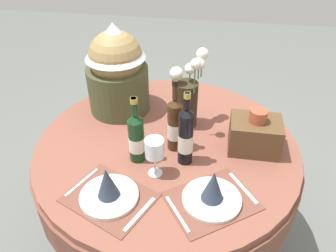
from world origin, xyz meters
name	(u,v)px	position (x,y,z in m)	size (l,w,h in m)	color
ground	(167,235)	(0.00, 0.00, 0.00)	(8.00, 8.00, 0.00)	slate
dining_table	(167,164)	(0.00, 0.00, 0.60)	(1.31, 1.31, 0.74)	brown
place_setting_left	(108,190)	(-0.17, -0.39, 0.79)	(0.42, 0.38, 0.16)	brown
place_setting_right	(212,193)	(0.24, -0.34, 0.79)	(0.43, 0.41, 0.16)	brown
flower_vase	(187,95)	(0.08, 0.18, 0.92)	(0.18, 0.22, 0.42)	#332819
wine_bottle_left	(186,136)	(0.10, -0.12, 0.88)	(0.07, 0.07, 0.36)	black
wine_bottle_centre	(175,124)	(0.04, -0.03, 0.88)	(0.07, 0.07, 0.37)	#422814
wine_bottle_right	(136,137)	(-0.12, -0.13, 0.87)	(0.07, 0.07, 0.33)	#143819
wine_glass_left	(155,149)	(-0.02, -0.22, 0.88)	(0.08, 0.08, 0.19)	silver
gift_tub_back_left	(116,66)	(-0.31, 0.27, 1.00)	(0.33, 0.33, 0.49)	#474C2D
woven_basket_side_right	(255,134)	(0.41, 0.03, 0.83)	(0.23, 0.18, 0.22)	brown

